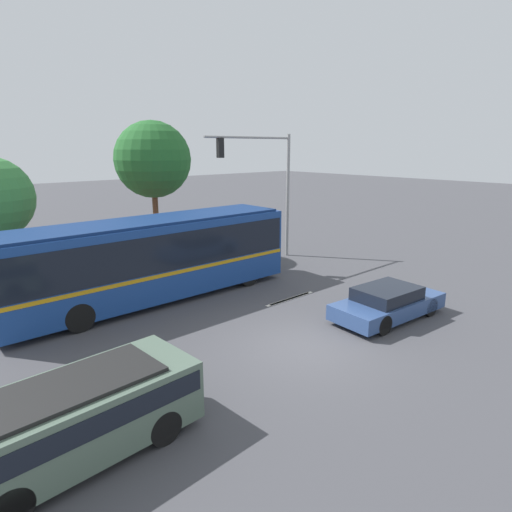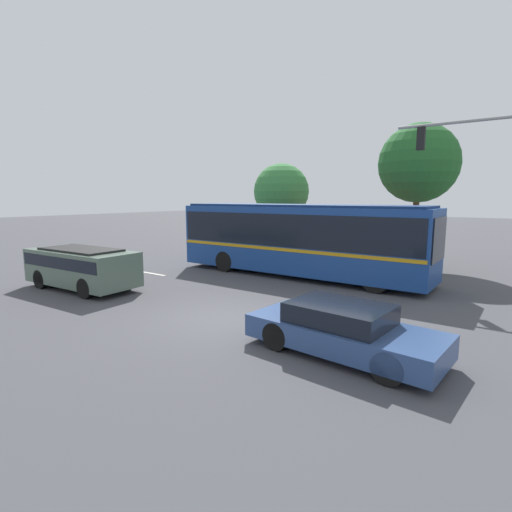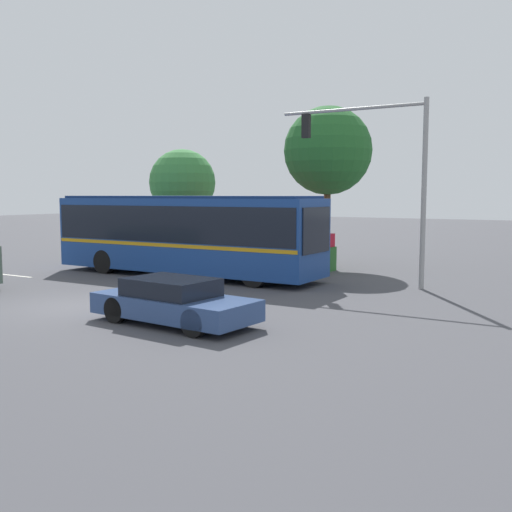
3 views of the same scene
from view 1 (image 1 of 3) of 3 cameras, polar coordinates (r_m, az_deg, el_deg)
name	(u,v)px [view 1 (image 1 of 3)]	position (r m, az deg, el deg)	size (l,w,h in m)	color
ground_plane	(304,346)	(13.73, 6.40, -11.77)	(140.00, 140.00, 0.00)	#444449
city_bus	(153,255)	(17.51, -13.48, 0.17)	(11.79, 2.63, 3.27)	navy
sedan_foreground	(388,303)	(16.24, 16.98, -5.92)	(4.57, 2.17, 1.18)	navy
suv_left_lane	(74,415)	(9.61, -22.89, -18.71)	(4.94, 2.21, 1.62)	#516656
traffic_light_pole	(269,177)	(22.97, 1.77, 10.40)	(5.57, 0.24, 6.64)	gray
flowering_hedge	(133,257)	(21.87, -15.92, -0.07)	(6.91, 1.44, 1.62)	#286028
street_tree_centre	(153,160)	(24.08, -13.46, 12.22)	(4.04, 4.04, 7.35)	brown
lane_stripe_near	(288,299)	(17.61, 4.28, -5.70)	(2.40, 0.16, 0.01)	silver
lane_stripe_mid	(292,298)	(17.72, 4.77, -5.58)	(2.40, 0.16, 0.01)	silver
lane_stripe_far	(5,391)	(13.07, -30.18, -15.17)	(2.40, 0.16, 0.01)	silver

